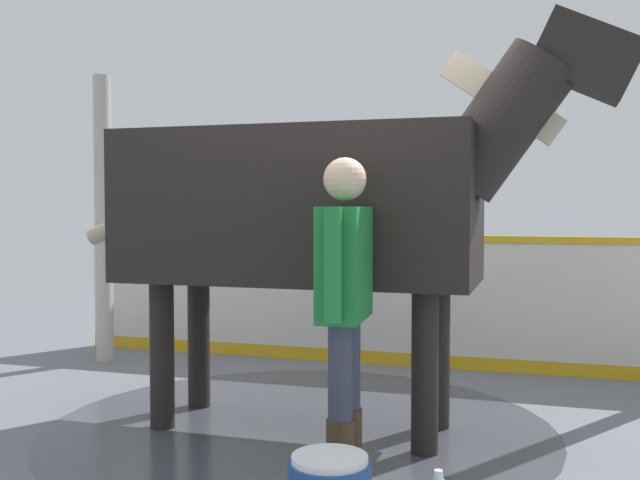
# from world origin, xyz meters

# --- Properties ---
(ground_plane) EXTENTS (16.00, 16.00, 0.02)m
(ground_plane) POSITION_xyz_m (0.00, 0.00, -0.01)
(ground_plane) COLOR slate
(wet_patch) EXTENTS (3.35, 3.35, 0.00)m
(wet_patch) POSITION_xyz_m (0.03, -0.12, 0.00)
(wet_patch) COLOR #42444C
(wet_patch) RESTS_ON ground
(barrier_wall) EXTENTS (2.44, 5.43, 1.20)m
(barrier_wall) POSITION_xyz_m (-1.87, -0.96, 0.56)
(barrier_wall) COLOR silver
(barrier_wall) RESTS_ON ground
(roof_post_far) EXTENTS (0.16, 0.16, 2.68)m
(roof_post_far) POSITION_xyz_m (-0.32, -2.94, 1.34)
(roof_post_far) COLOR #B7B2A8
(roof_post_far) RESTS_ON ground
(horse) EXTENTS (1.86, 3.43, 2.60)m
(horse) POSITION_xyz_m (-0.02, -0.01, 1.47)
(horse) COLOR black
(horse) RESTS_ON ground
(handler) EXTENTS (0.62, 0.42, 1.72)m
(handler) POSITION_xyz_m (0.52, 0.65, 1.00)
(handler) COLOR #47331E
(handler) RESTS_ON ground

